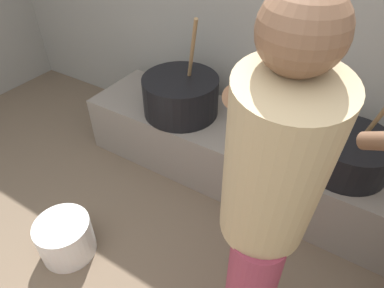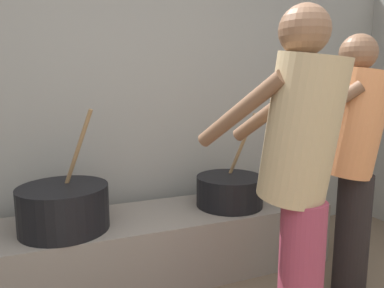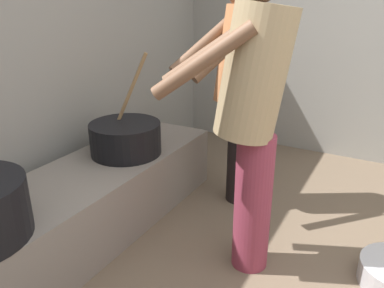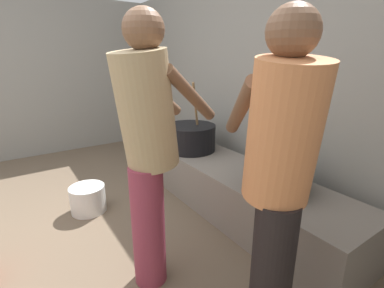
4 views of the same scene
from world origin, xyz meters
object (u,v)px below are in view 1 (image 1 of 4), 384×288
Objects in this scene: cook_in_tan_shirt at (266,205)px; bucket_white_plastic at (66,238)px; cooking_pot_main at (348,153)px; cooking_pot_secondary at (181,95)px.

bucket_white_plastic is at bearing -172.21° from cook_in_tan_shirt.
cooking_pot_secondary reaches higher than cooking_pot_main.
cook_in_tan_shirt is (0.95, -0.92, 0.36)m from cooking_pot_secondary.
cook_in_tan_shirt is at bearing 7.79° from bucket_white_plastic.
cook_in_tan_shirt reaches higher than bucket_white_plastic.
bucket_white_plastic is (-1.06, -0.14, -0.80)m from cook_in_tan_shirt.
cooking_pot_main is at bearing 80.04° from cook_in_tan_shirt.
cooking_pot_main is at bearing 0.92° from cooking_pot_secondary.
cooking_pot_main is at bearing 41.48° from bucket_white_plastic.
cook_in_tan_shirt is at bearing -44.01° from cooking_pot_secondary.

